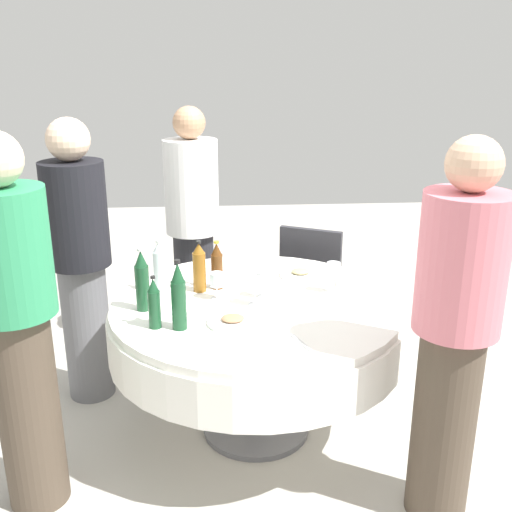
% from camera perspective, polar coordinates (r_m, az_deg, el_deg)
% --- Properties ---
extents(ground_plane, '(10.00, 10.00, 0.00)m').
position_cam_1_polar(ground_plane, '(3.33, 0.00, -16.20)').
color(ground_plane, '#B7B2A8').
extents(dining_table, '(1.47, 1.47, 0.74)m').
position_cam_1_polar(dining_table, '(3.03, 0.00, -6.94)').
color(dining_table, white).
rests_on(dining_table, ground_plane).
extents(bottle_clear_mid, '(0.06, 0.06, 0.28)m').
position_cam_1_polar(bottle_clear_mid, '(3.08, -9.22, -1.13)').
color(bottle_clear_mid, silver).
rests_on(bottle_clear_mid, dining_table).
extents(bottle_dark_green_outer, '(0.07, 0.07, 0.31)m').
position_cam_1_polar(bottle_dark_green_outer, '(2.88, -10.82, -2.40)').
color(bottle_dark_green_outer, '#194728').
rests_on(bottle_dark_green_outer, dining_table).
extents(bottle_dark_green_front, '(0.07, 0.07, 0.32)m').
position_cam_1_polar(bottle_dark_green_front, '(2.65, -7.40, -3.92)').
color(bottle_dark_green_front, '#194728').
rests_on(bottle_dark_green_front, dining_table).
extents(bottle_brown_rear, '(0.06, 0.06, 0.26)m').
position_cam_1_polar(bottle_brown_rear, '(3.10, -3.76, -1.01)').
color(bottle_brown_rear, '#593314').
rests_on(bottle_brown_rear, dining_table).
extents(bottle_amber_north, '(0.07, 0.07, 0.27)m').
position_cam_1_polar(bottle_amber_north, '(3.07, -5.45, -1.14)').
color(bottle_amber_north, '#8C5619').
rests_on(bottle_amber_north, dining_table).
extents(bottle_dark_green_west, '(0.06, 0.06, 0.25)m').
position_cam_1_polar(bottle_dark_green_west, '(2.69, -9.70, -4.54)').
color(bottle_dark_green_west, '#194728').
rests_on(bottle_dark_green_west, dining_table).
extents(wine_glass_rear, '(0.07, 0.07, 0.16)m').
position_cam_1_polar(wine_glass_rear, '(3.07, 7.41, -1.41)').
color(wine_glass_rear, white).
rests_on(wine_glass_rear, dining_table).
extents(wine_glass_north, '(0.07, 0.07, 0.14)m').
position_cam_1_polar(wine_glass_north, '(2.90, -0.13, -2.89)').
color(wine_glass_north, white).
rests_on(wine_glass_north, dining_table).
extents(wine_glass_west, '(0.07, 0.07, 0.14)m').
position_cam_1_polar(wine_glass_west, '(2.97, -3.78, -2.33)').
color(wine_glass_west, white).
rests_on(wine_glass_west, dining_table).
extents(wine_glass_far, '(0.07, 0.07, 0.14)m').
position_cam_1_polar(wine_glass_far, '(2.99, 0.70, -2.17)').
color(wine_glass_far, white).
rests_on(wine_glass_far, dining_table).
extents(plate_east, '(0.23, 0.23, 0.04)m').
position_cam_1_polar(plate_east, '(3.31, 4.28, -1.71)').
color(plate_east, white).
rests_on(plate_east, dining_table).
extents(plate_right, '(0.23, 0.23, 0.04)m').
position_cam_1_polar(plate_right, '(2.73, -2.24, -6.23)').
color(plate_right, white).
rests_on(plate_right, dining_table).
extents(knife_outer, '(0.08, 0.17, 0.00)m').
position_cam_1_polar(knife_outer, '(2.56, 4.43, -8.33)').
color(knife_outer, silver).
rests_on(knife_outer, dining_table).
extents(spoon_front, '(0.18, 0.03, 0.00)m').
position_cam_1_polar(spoon_front, '(2.85, -6.77, -5.49)').
color(spoon_front, silver).
rests_on(spoon_front, dining_table).
extents(spoon_rear, '(0.02, 0.18, 0.00)m').
position_cam_1_polar(spoon_rear, '(3.30, -3.16, -1.94)').
color(spoon_rear, silver).
rests_on(spoon_rear, dining_table).
extents(folded_napkin, '(0.20, 0.20, 0.02)m').
position_cam_1_polar(folded_napkin, '(3.26, 9.21, -2.27)').
color(folded_napkin, white).
rests_on(folded_napkin, dining_table).
extents(person_mid, '(0.34, 0.34, 1.63)m').
position_cam_1_polar(person_mid, '(2.51, 18.43, -6.96)').
color(person_mid, '#4C3F33').
rests_on(person_mid, ground_plane).
extents(person_outer, '(0.34, 0.34, 1.61)m').
position_cam_1_polar(person_outer, '(3.85, -6.06, 2.63)').
color(person_outer, '#26262B').
rests_on(person_outer, ground_plane).
extents(person_front, '(0.34, 0.34, 1.60)m').
position_cam_1_polar(person_front, '(3.41, -16.48, -0.19)').
color(person_front, slate).
rests_on(person_front, ground_plane).
extents(person_rear, '(0.34, 0.34, 1.64)m').
position_cam_1_polar(person_rear, '(2.63, -21.88, -6.03)').
color(person_rear, '#4C3F33').
rests_on(person_rear, ground_plane).
extents(chair_west, '(0.54, 0.54, 0.87)m').
position_cam_1_polar(chair_west, '(3.94, 5.55, -1.97)').
color(chair_west, '#2D2D33').
rests_on(chair_west, ground_plane).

